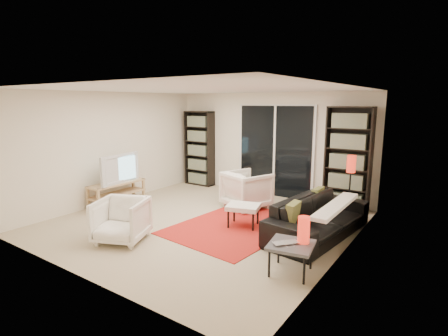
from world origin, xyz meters
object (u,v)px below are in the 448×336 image
Objects in this scene: bookshelf_right at (348,159)px; armchair_front at (121,220)px; bookshelf_left at (199,148)px; tv_stand at (117,193)px; ottoman at (243,208)px; sofa at (319,217)px; armchair_back at (247,190)px; floor_lamp at (351,171)px; side_table at (291,247)px.

armchair_front is (-2.43, -3.76, -0.71)m from bookshelf_right.
bookshelf_right is (3.85, -0.00, 0.07)m from bookshelf_left.
bookshelf_right is 4.88m from tv_stand.
ottoman is at bearing -38.28° from bookshelf_left.
ottoman is (-1.25, -0.33, 0.03)m from sofa.
tv_stand is at bearing 106.98° from sofa.
armchair_back is at bearing 51.19° from armchair_front.
bookshelf_left reaches higher than armchair_back.
armchair_front is (1.67, -1.25, 0.08)m from tv_stand.
bookshelf_right is 1.74× the size of floor_lamp.
ottoman is 1.80m from side_table.
tv_stand is (-4.10, -2.51, -0.79)m from bookshelf_right.
bookshelf_right reaches higher than sofa.
sofa is 1.38m from floor_lamp.
bookshelf_left reaches higher than ottoman.
armchair_front is 0.63× the size of floor_lamp.
bookshelf_right is at bearing 33.21° from armchair_front.
floor_lamp is (0.14, 1.25, 0.58)m from sofa.
bookshelf_left is at bearing 141.61° from side_table.
bookshelf_right is at bearing 60.51° from ottoman.
sofa is at bearing -96.48° from floor_lamp.
armchair_front is at bearing 135.43° from sofa.
sofa is at bearing 179.82° from armchair_back.
sofa is 1.46m from side_table.
ottoman is 0.55× the size of floor_lamp.
side_table is at bearing -167.11° from sofa.
bookshelf_left reaches higher than floor_lamp.
bookshelf_left is 3.45m from ottoman.
armchair_back reaches higher than armchair_front.
ottoman and side_table have the same top height.
armchair_front is at bearing -122.91° from bookshelf_right.
armchair_front is at bearing -129.23° from floor_lamp.
sofa is 3.42× the size of side_table.
sofa is at bearing -87.86° from bookshelf_right.
floor_lamp is at bearing -143.05° from armchair_back.
tv_stand is 0.58× the size of sofa.
ottoman is (1.25, 1.66, 0.00)m from armchair_front.
sofa is 2.58× the size of armchair_back.
armchair_back is at bearing 76.19° from sofa.
armchair_back is at bearing -147.59° from bookshelf_right.
ottoman is at bearing -119.49° from bookshelf_right.
ottoman is 1.03× the size of side_table.
bookshelf_left reaches higher than tv_stand.
sofa is (0.07, -1.77, -0.73)m from bookshelf_right.
bookshelf_right is at bearing 9.04° from sofa.
side_table is (0.15, -1.45, 0.04)m from sofa.
side_table is at bearing -38.39° from bookshelf_left.
bookshelf_right reaches higher than tv_stand.
sofa reaches higher than side_table.
floor_lamp is at bearing 24.73° from tv_stand.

